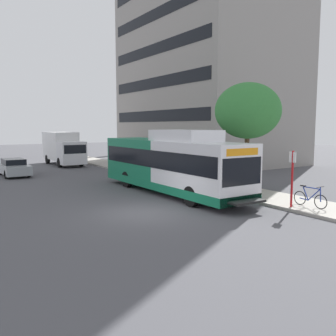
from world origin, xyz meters
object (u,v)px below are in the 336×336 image
bicycle_parked (310,198)px  street_tree_near_stop (248,111)px  box_truck_background (63,147)px  transit_bus (171,164)px  bus_stop_sign_pole (292,174)px  parked_car_far_lane (14,167)px

bicycle_parked → street_tree_near_stop: 6.71m
box_truck_background → bicycle_parked: bearing=-82.6°
transit_bus → street_tree_near_stop: size_ratio=1.97×
bus_stop_sign_pole → box_truck_background: box_truck_background is taller
transit_bus → street_tree_near_stop: bearing=-25.0°
parked_car_far_lane → transit_bus: bearing=-64.8°
box_truck_background → parked_car_far_lane: bearing=-133.8°
transit_bus → bus_stop_sign_pole: transit_bus is taller
street_tree_near_stop → bus_stop_sign_pole: bearing=-111.2°
street_tree_near_stop → parked_car_far_lane: 18.44m
parked_car_far_lane → bicycle_parked: bearing=-65.5°
transit_bus → box_truck_background: size_ratio=1.75×
bus_stop_sign_pole → parked_car_far_lane: bearing=113.3°
parked_car_far_lane → box_truck_background: bearing=46.2°
transit_bus → bicycle_parked: bearing=-66.8°
bus_stop_sign_pole → parked_car_far_lane: bus_stop_sign_pole is taller
bicycle_parked → street_tree_near_stop: (1.09, 5.15, 4.16)m
transit_bus → box_truck_background: transit_bus is taller
bus_stop_sign_pole → box_truck_background: size_ratio=0.37×
transit_bus → parked_car_far_lane: 14.30m
box_truck_background → bus_stop_sign_pole: bearing=-84.1°
bus_stop_sign_pole → street_tree_near_stop: size_ratio=0.42×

